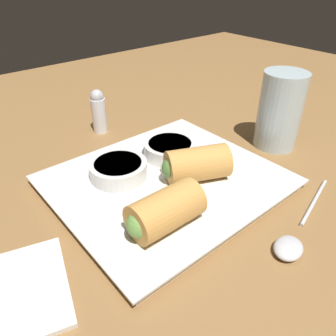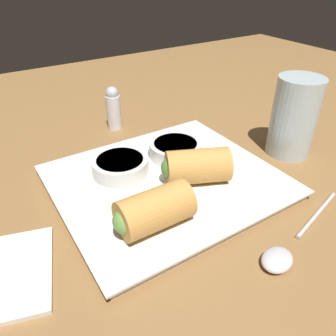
{
  "view_description": "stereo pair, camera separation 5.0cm",
  "coord_description": "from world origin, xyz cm",
  "px_view_note": "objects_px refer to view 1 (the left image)",
  "views": [
    {
      "loc": [
        -25.61,
        -29.38,
        30.27
      ],
      "look_at": [
        -1.19,
        -0.39,
        5.42
      ],
      "focal_mm": 35.0,
      "sensor_mm": 36.0,
      "label": 1
    },
    {
      "loc": [
        -21.58,
        -32.34,
        30.27
      ],
      "look_at": [
        -1.19,
        -0.39,
        5.42
      ],
      "focal_mm": 35.0,
      "sensor_mm": 36.0,
      "label": 2
    }
  ],
  "objects_px": {
    "dipping_bowl_near": "(170,148)",
    "dipping_bowl_far": "(118,169)",
    "spoon": "(293,240)",
    "drinking_glass": "(280,111)",
    "salt_shaker": "(99,111)",
    "serving_plate": "(168,184)"
  },
  "relations": [
    {
      "from": "dipping_bowl_far",
      "to": "dipping_bowl_near",
      "type": "bearing_deg",
      "value": -1.84
    },
    {
      "from": "serving_plate",
      "to": "dipping_bowl_near",
      "type": "xyz_separation_m",
      "value": [
        0.04,
        0.05,
        0.02
      ]
    },
    {
      "from": "dipping_bowl_far",
      "to": "salt_shaker",
      "type": "height_order",
      "value": "salt_shaker"
    },
    {
      "from": "salt_shaker",
      "to": "drinking_glass",
      "type": "bearing_deg",
      "value": -49.47
    },
    {
      "from": "dipping_bowl_near",
      "to": "spoon",
      "type": "height_order",
      "value": "dipping_bowl_near"
    },
    {
      "from": "dipping_bowl_far",
      "to": "serving_plate",
      "type": "bearing_deg",
      "value": -46.74
    },
    {
      "from": "dipping_bowl_far",
      "to": "drinking_glass",
      "type": "xyz_separation_m",
      "value": [
        0.27,
        -0.07,
        0.04
      ]
    },
    {
      "from": "dipping_bowl_near",
      "to": "dipping_bowl_far",
      "type": "height_order",
      "value": "same"
    },
    {
      "from": "serving_plate",
      "to": "spoon",
      "type": "relative_size",
      "value": 1.64
    },
    {
      "from": "dipping_bowl_far",
      "to": "drinking_glass",
      "type": "relative_size",
      "value": 0.64
    },
    {
      "from": "dipping_bowl_near",
      "to": "salt_shaker",
      "type": "relative_size",
      "value": 1.0
    },
    {
      "from": "drinking_glass",
      "to": "dipping_bowl_far",
      "type": "bearing_deg",
      "value": 165.03
    },
    {
      "from": "dipping_bowl_near",
      "to": "salt_shaker",
      "type": "height_order",
      "value": "salt_shaker"
    },
    {
      "from": "serving_plate",
      "to": "salt_shaker",
      "type": "bearing_deg",
      "value": 85.1
    },
    {
      "from": "serving_plate",
      "to": "dipping_bowl_near",
      "type": "height_order",
      "value": "dipping_bowl_near"
    },
    {
      "from": "spoon",
      "to": "salt_shaker",
      "type": "xyz_separation_m",
      "value": [
        -0.02,
        0.4,
        0.03
      ]
    },
    {
      "from": "serving_plate",
      "to": "dipping_bowl_far",
      "type": "xyz_separation_m",
      "value": [
        -0.05,
        0.05,
        0.02
      ]
    },
    {
      "from": "spoon",
      "to": "drinking_glass",
      "type": "xyz_separation_m",
      "value": [
        0.19,
        0.15,
        0.06
      ]
    },
    {
      "from": "drinking_glass",
      "to": "dipping_bowl_near",
      "type": "bearing_deg",
      "value": 158.75
    },
    {
      "from": "serving_plate",
      "to": "dipping_bowl_near",
      "type": "bearing_deg",
      "value": 47.4
    },
    {
      "from": "spoon",
      "to": "serving_plate",
      "type": "bearing_deg",
      "value": 102.46
    },
    {
      "from": "dipping_bowl_far",
      "to": "drinking_glass",
      "type": "distance_m",
      "value": 0.29
    }
  ]
}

